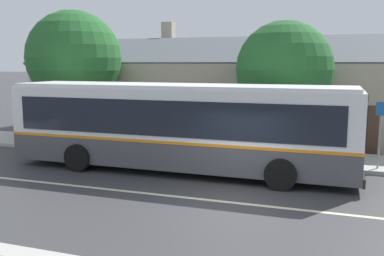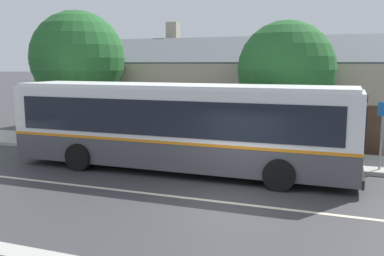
% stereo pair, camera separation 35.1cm
% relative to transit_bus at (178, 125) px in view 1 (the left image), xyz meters
% --- Properties ---
extents(ground_plane, '(300.00, 300.00, 0.00)m').
position_rel_transit_bus_xyz_m(ground_plane, '(2.66, -2.90, -1.69)').
color(ground_plane, '#38383A').
extents(sidewalk_far, '(60.00, 3.00, 0.15)m').
position_rel_transit_bus_xyz_m(sidewalk_far, '(2.66, 3.10, -1.61)').
color(sidewalk_far, '#ADAAA3').
rests_on(sidewalk_far, ground).
extents(lane_divider_stripe, '(60.00, 0.16, 0.01)m').
position_rel_transit_bus_xyz_m(lane_divider_stripe, '(2.66, -2.90, -1.69)').
color(lane_divider_stripe, beige).
rests_on(lane_divider_stripe, ground).
extents(community_building, '(27.62, 9.71, 6.42)m').
position_rel_transit_bus_xyz_m(community_building, '(2.53, 10.27, 0.35)').
color(community_building, tan).
rests_on(community_building, ground).
extents(transit_bus, '(12.49, 2.79, 3.14)m').
position_rel_transit_bus_xyz_m(transit_bus, '(0.00, 0.00, 0.00)').
color(transit_bus, '#47474C').
rests_on(transit_bus, ground).
extents(bench_by_building, '(1.56, 0.51, 0.94)m').
position_rel_transit_bus_xyz_m(bench_by_building, '(-7.55, 2.36, -1.13)').
color(bench_by_building, brown).
rests_on(bench_by_building, sidewalk_far).
extents(street_tree_primary, '(4.07, 4.07, 5.66)m').
position_rel_transit_bus_xyz_m(street_tree_primary, '(3.18, 4.19, 1.92)').
color(street_tree_primary, '#4C3828').
rests_on(street_tree_primary, ground).
extents(street_tree_secondary, '(4.59, 4.59, 6.43)m').
position_rel_transit_bus_xyz_m(street_tree_secondary, '(-6.90, 3.89, 2.44)').
color(street_tree_secondary, '#4C3828').
rests_on(street_tree_secondary, ground).
extents(bus_stop_sign, '(0.36, 0.07, 2.40)m').
position_rel_transit_bus_xyz_m(bus_stop_sign, '(6.84, 2.09, -0.05)').
color(bus_stop_sign, gray).
rests_on(bus_stop_sign, sidewalk_far).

